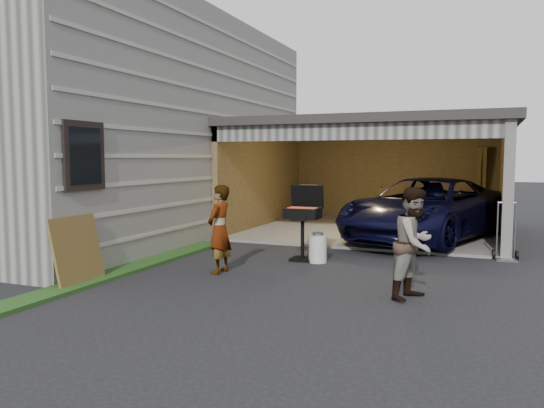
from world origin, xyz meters
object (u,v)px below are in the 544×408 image
at_px(man, 415,243).
at_px(plywood_panel, 77,251).
at_px(minivan, 426,211).
at_px(hand_truck, 506,249).
at_px(bbq_grill, 303,216).
at_px(woman, 219,229).
at_px(propane_tank, 318,249).

height_order(man, plywood_panel, man).
xyz_separation_m(minivan, hand_truck, (1.67, -1.72, -0.50)).
xyz_separation_m(minivan, bbq_grill, (-1.96, -3.16, 0.13)).
bearing_deg(minivan, hand_truck, -27.53).
height_order(minivan, man, man).
relative_size(minivan, woman, 3.43).
relative_size(woman, propane_tank, 2.97).
bearing_deg(plywood_panel, minivan, 54.35).
relative_size(minivan, plywood_panel, 4.80).
height_order(man, propane_tank, man).
distance_m(minivan, propane_tank, 3.69).
bearing_deg(hand_truck, minivan, 127.36).
bearing_deg(minivan, plywood_panel, -107.20).
xyz_separation_m(minivan, plywood_panel, (-4.57, -6.36, -0.19)).
relative_size(woman, man, 0.97).
height_order(woman, plywood_panel, woman).
distance_m(woman, hand_truck, 5.54).
height_order(minivan, woman, woman).
xyz_separation_m(minivan, man, (0.37, -5.24, 0.06)).
height_order(minivan, plywood_panel, minivan).
height_order(bbq_grill, propane_tank, bbq_grill).
relative_size(bbq_grill, propane_tank, 2.83).
height_order(man, bbq_grill, man).
height_order(bbq_grill, plywood_panel, bbq_grill).
bearing_deg(minivan, man, -67.45).
relative_size(woman, bbq_grill, 1.05).
distance_m(minivan, bbq_grill, 3.72).
distance_m(woman, man, 3.32).
bearing_deg(bbq_grill, man, -41.57).
bearing_deg(propane_tank, woman, -130.41).
height_order(man, hand_truck, man).
bearing_deg(hand_truck, bbq_grill, -165.01).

